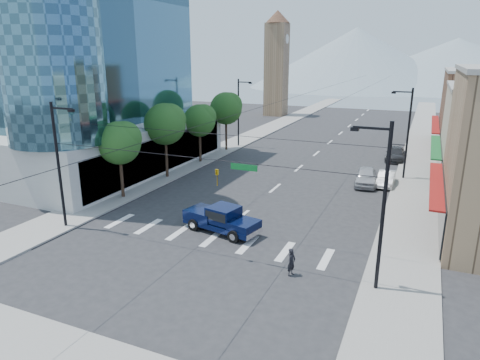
{
  "coord_description": "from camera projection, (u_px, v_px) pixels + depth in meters",
  "views": [
    {
      "loc": [
        12.25,
        -22.3,
        11.99
      ],
      "look_at": [
        -0.01,
        5.81,
        3.0
      ],
      "focal_mm": 32.0,
      "sensor_mm": 36.0,
      "label": 1
    }
  ],
  "objects": [
    {
      "name": "mountain_left",
      "position": [
        355.0,
        58.0,
        162.29
      ],
      "size": [
        80.0,
        80.0,
        22.0
      ],
      "primitive_type": "cone",
      "color": "gray",
      "rests_on": "ground"
    },
    {
      "name": "signal_rig",
      "position": [
        197.0,
        183.0,
        25.43
      ],
      "size": [
        21.8,
        0.2,
        9.0
      ],
      "color": "black",
      "rests_on": "ground"
    },
    {
      "name": "mountain_right",
      "position": [
        456.0,
        63.0,
        158.23
      ],
      "size": [
        90.0,
        90.0,
        18.0
      ],
      "primitive_type": "cone",
      "color": "gray",
      "rests_on": "ground"
    },
    {
      "name": "parked_car_near",
      "position": [
        366.0,
        176.0,
        40.8
      ],
      "size": [
        2.44,
        5.08,
        1.68
      ],
      "primitive_type": "imported",
      "rotation": [
        0.0,
        0.0,
        0.1
      ],
      "color": "#B7B7BC",
      "rests_on": "ground"
    },
    {
      "name": "pickup_truck",
      "position": [
        221.0,
        218.0,
        29.9
      ],
      "size": [
        5.94,
        3.13,
        1.91
      ],
      "rotation": [
        0.0,
        0.0,
        -0.21
      ],
      "color": "#071036",
      "rests_on": "ground"
    },
    {
      "name": "ground",
      "position": [
        204.0,
        247.0,
        27.69
      ],
      "size": [
        160.0,
        160.0,
        0.0
      ],
      "primitive_type": "plane",
      "color": "#28282B",
      "rests_on": "ground"
    },
    {
      "name": "parked_car_mid",
      "position": [
        386.0,
        179.0,
        40.67
      ],
      "size": [
        1.46,
        4.16,
        1.37
      ],
      "primitive_type": "imported",
      "rotation": [
        0.0,
        0.0,
        -0.0
      ],
      "color": "white",
      "rests_on": "ground"
    },
    {
      "name": "lamp_pole_ne",
      "position": [
        407.0,
        130.0,
        41.56
      ],
      "size": [
        2.0,
        0.25,
        9.0
      ],
      "color": "black",
      "rests_on": "ground"
    },
    {
      "name": "clock_tower",
      "position": [
        277.0,
        62.0,
        85.56
      ],
      "size": [
        4.8,
        4.8,
        20.4
      ],
      "color": "#8C6B4C",
      "rests_on": "ground"
    },
    {
      "name": "pedestrian",
      "position": [
        291.0,
        262.0,
        23.99
      ],
      "size": [
        0.52,
        0.67,
        1.63
      ],
      "primitive_type": "imported",
      "rotation": [
        0.0,
        0.0,
        1.33
      ],
      "color": "black",
      "rests_on": "ground"
    },
    {
      "name": "office_tower",
      "position": [
        46.0,
        31.0,
        45.88
      ],
      "size": [
        29.5,
        27.0,
        30.0
      ],
      "color": "#B7B7B2",
      "rests_on": "ground"
    },
    {
      "name": "tree_midnear",
      "position": [
        166.0,
        123.0,
        41.88
      ],
      "size": [
        4.09,
        4.09,
        7.52
      ],
      "color": "black",
      "rests_on": "ground"
    },
    {
      "name": "tree_midfar",
      "position": [
        201.0,
        119.0,
        48.21
      ],
      "size": [
        3.65,
        3.64,
        6.71
      ],
      "color": "black",
      "rests_on": "ground"
    },
    {
      "name": "sidewalk_right",
      "position": [
        421.0,
        146.0,
        58.25
      ],
      "size": [
        4.0,
        120.0,
        0.15
      ],
      "primitive_type": "cube",
      "color": "gray",
      "rests_on": "ground"
    },
    {
      "name": "tree_near",
      "position": [
        121.0,
        142.0,
        35.9
      ],
      "size": [
        3.65,
        3.64,
        6.71
      ],
      "color": "black",
      "rests_on": "ground"
    },
    {
      "name": "lamp_pole_nw",
      "position": [
        239.0,
        110.0,
        56.78
      ],
      "size": [
        2.0,
        0.25,
        9.0
      ],
      "color": "black",
      "rests_on": "ground"
    },
    {
      "name": "tree_far",
      "position": [
        227.0,
        107.0,
        54.2
      ],
      "size": [
        4.09,
        4.09,
        7.52
      ],
      "color": "black",
      "rests_on": "ground"
    },
    {
      "name": "parked_car_far",
      "position": [
        395.0,
        154.0,
        50.48
      ],
      "size": [
        2.15,
        5.22,
        1.51
      ],
      "primitive_type": "imported",
      "rotation": [
        0.0,
        0.0,
        0.01
      ],
      "color": "#2F2F31",
      "rests_on": "ground"
    },
    {
      "name": "sidewalk_left",
      "position": [
        257.0,
        133.0,
        67.46
      ],
      "size": [
        4.0,
        120.0,
        0.15
      ],
      "primitive_type": "cube",
      "color": "gray",
      "rests_on": "ground"
    }
  ]
}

